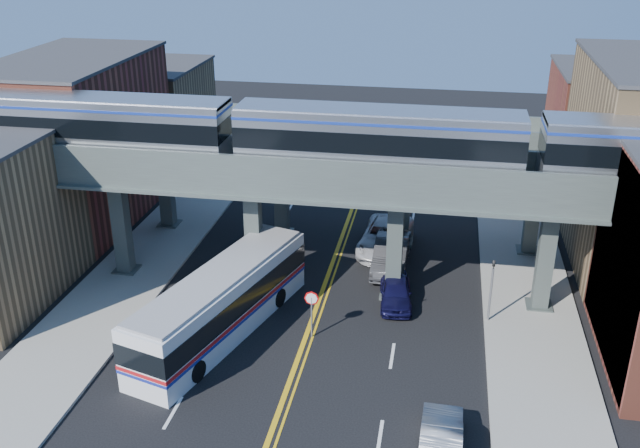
{
  "coord_description": "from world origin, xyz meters",
  "views": [
    {
      "loc": [
        6.19,
        -27.45,
        19.94
      ],
      "look_at": [
        0.28,
        5.51,
        5.21
      ],
      "focal_mm": 40.0,
      "sensor_mm": 36.0,
      "label": 1
    }
  ],
  "objects_px": {
    "traffic_signal": "(492,284)",
    "car_lane_a": "(396,292)",
    "stop_sign": "(312,307)",
    "car_parked_curb": "(441,441)",
    "car_lane_b": "(391,254)",
    "transit_bus": "(222,303)",
    "car_lane_c": "(385,237)",
    "car_lane_d": "(384,181)",
    "transit_train": "(378,138)"
  },
  "relations": [
    {
      "from": "car_lane_b",
      "to": "car_parked_curb",
      "type": "distance_m",
      "value": 16.41
    },
    {
      "from": "car_lane_b",
      "to": "car_lane_d",
      "type": "xyz_separation_m",
      "value": [
        -1.65,
        13.2,
        -0.17
      ]
    },
    {
      "from": "car_lane_a",
      "to": "transit_bus",
      "type": "bearing_deg",
      "value": -158.29
    },
    {
      "from": "transit_train",
      "to": "car_parked_curb",
      "type": "xyz_separation_m",
      "value": [
        4.08,
        -12.68,
        -8.44
      ]
    },
    {
      "from": "transit_train",
      "to": "car_lane_a",
      "type": "relative_size",
      "value": 10.77
    },
    {
      "from": "stop_sign",
      "to": "car_lane_a",
      "type": "distance_m",
      "value": 5.82
    },
    {
      "from": "car_lane_c",
      "to": "traffic_signal",
      "type": "bearing_deg",
      "value": -47.5
    },
    {
      "from": "car_lane_c",
      "to": "car_parked_curb",
      "type": "bearing_deg",
      "value": -73.67
    },
    {
      "from": "transit_bus",
      "to": "car_lane_d",
      "type": "bearing_deg",
      "value": 0.61
    },
    {
      "from": "transit_train",
      "to": "stop_sign",
      "type": "xyz_separation_m",
      "value": [
        -2.58,
        -5.0,
        -7.46
      ]
    },
    {
      "from": "transit_train",
      "to": "transit_bus",
      "type": "bearing_deg",
      "value": -143.34
    },
    {
      "from": "traffic_signal",
      "to": "car_parked_curb",
      "type": "bearing_deg",
      "value": -101.84
    },
    {
      "from": "transit_train",
      "to": "car_parked_curb",
      "type": "distance_m",
      "value": 15.77
    },
    {
      "from": "stop_sign",
      "to": "car_lane_c",
      "type": "distance_m",
      "value": 11.23
    },
    {
      "from": "stop_sign",
      "to": "car_lane_b",
      "type": "distance_m",
      "value": 9.04
    },
    {
      "from": "stop_sign",
      "to": "car_lane_d",
      "type": "xyz_separation_m",
      "value": [
        1.64,
        21.59,
        -1.0
      ]
    },
    {
      "from": "stop_sign",
      "to": "car_parked_curb",
      "type": "height_order",
      "value": "stop_sign"
    },
    {
      "from": "traffic_signal",
      "to": "car_parked_curb",
      "type": "relative_size",
      "value": 0.87
    },
    {
      "from": "car_lane_a",
      "to": "car_lane_d",
      "type": "relative_size",
      "value": 0.82
    },
    {
      "from": "car_lane_b",
      "to": "car_parked_curb",
      "type": "height_order",
      "value": "car_lane_b"
    },
    {
      "from": "car_lane_b",
      "to": "car_lane_d",
      "type": "distance_m",
      "value": 13.31
    },
    {
      "from": "transit_train",
      "to": "car_lane_c",
      "type": "bearing_deg",
      "value": 88.62
    },
    {
      "from": "car_lane_c",
      "to": "car_lane_d",
      "type": "xyz_separation_m",
      "value": [
        -1.09,
        10.73,
        -0.14
      ]
    },
    {
      "from": "traffic_signal",
      "to": "car_lane_a",
      "type": "distance_m",
      "value": 5.35
    },
    {
      "from": "car_lane_d",
      "to": "transit_bus",
      "type": "bearing_deg",
      "value": -101.99
    },
    {
      "from": "car_lane_b",
      "to": "stop_sign",
      "type": "bearing_deg",
      "value": -110.76
    },
    {
      "from": "car_parked_curb",
      "to": "stop_sign",
      "type": "bearing_deg",
      "value": -47.91
    },
    {
      "from": "traffic_signal",
      "to": "transit_bus",
      "type": "height_order",
      "value": "traffic_signal"
    },
    {
      "from": "car_lane_b",
      "to": "car_lane_d",
      "type": "height_order",
      "value": "car_lane_b"
    },
    {
      "from": "car_lane_b",
      "to": "car_lane_c",
      "type": "bearing_deg",
      "value": 103.45
    },
    {
      "from": "car_parked_curb",
      "to": "transit_train",
      "type": "bearing_deg",
      "value": -71.01
    },
    {
      "from": "traffic_signal",
      "to": "car_lane_b",
      "type": "relative_size",
      "value": 0.73
    },
    {
      "from": "transit_train",
      "to": "car_lane_a",
      "type": "height_order",
      "value": "transit_train"
    },
    {
      "from": "transit_train",
      "to": "transit_bus",
      "type": "relative_size",
      "value": 3.53
    },
    {
      "from": "stop_sign",
      "to": "car_parked_curb",
      "type": "distance_m",
      "value": 10.21
    },
    {
      "from": "stop_sign",
      "to": "car_parked_curb",
      "type": "relative_size",
      "value": 0.56
    },
    {
      "from": "car_lane_a",
      "to": "car_lane_d",
      "type": "distance_m",
      "value": 17.57
    },
    {
      "from": "transit_bus",
      "to": "car_lane_b",
      "type": "distance_m",
      "value": 11.78
    },
    {
      "from": "car_lane_b",
      "to": "car_lane_d",
      "type": "relative_size",
      "value": 1.08
    },
    {
      "from": "car_lane_b",
      "to": "car_lane_c",
      "type": "relative_size",
      "value": 0.87
    },
    {
      "from": "car_lane_c",
      "to": "car_lane_a",
      "type": "bearing_deg",
      "value": -75.48
    },
    {
      "from": "car_lane_b",
      "to": "transit_bus",
      "type": "bearing_deg",
      "value": -131.45
    },
    {
      "from": "stop_sign",
      "to": "traffic_signal",
      "type": "height_order",
      "value": "traffic_signal"
    },
    {
      "from": "car_lane_d",
      "to": "car_parked_curb",
      "type": "xyz_separation_m",
      "value": [
        5.03,
        -29.27,
        0.02
      ]
    },
    {
      "from": "stop_sign",
      "to": "transit_bus",
      "type": "xyz_separation_m",
      "value": [
        -4.6,
        -0.34,
        -0.07
      ]
    },
    {
      "from": "car_lane_a",
      "to": "car_lane_c",
      "type": "xyz_separation_m",
      "value": [
        -1.2,
        6.69,
        0.16
      ]
    },
    {
      "from": "transit_bus",
      "to": "car_lane_d",
      "type": "relative_size",
      "value": 2.5
    },
    {
      "from": "stop_sign",
      "to": "car_lane_d",
      "type": "distance_m",
      "value": 21.67
    },
    {
      "from": "car_lane_b",
      "to": "car_parked_curb",
      "type": "bearing_deg",
      "value": -77.48
    },
    {
      "from": "traffic_signal",
      "to": "car_lane_c",
      "type": "relative_size",
      "value": 0.64
    }
  ]
}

